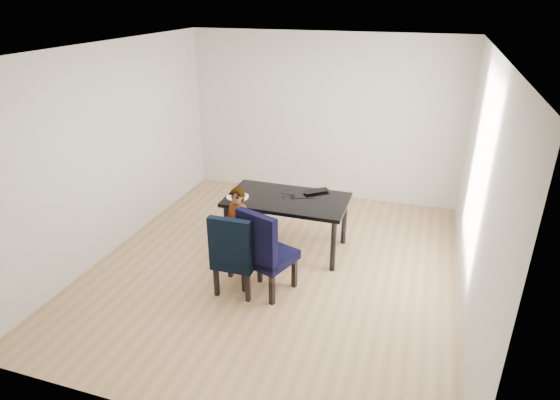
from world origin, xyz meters
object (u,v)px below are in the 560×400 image
(child, at_px, (238,229))
(plate, at_px, (237,197))
(chair_right, at_px, (269,249))
(chair_left, at_px, (238,251))
(laptop, at_px, (315,190))
(dining_table, at_px, (287,223))

(child, distance_m, plate, 0.56)
(chair_right, xyz_separation_m, child, (-0.54, 0.35, 0.01))
(chair_right, relative_size, plate, 3.67)
(chair_left, relative_size, laptop, 2.86)
(plate, bearing_deg, dining_table, 15.39)
(chair_left, bearing_deg, dining_table, 76.10)
(dining_table, bearing_deg, chair_right, -84.45)
(dining_table, bearing_deg, chair_left, -103.12)
(dining_table, bearing_deg, laptop, 50.34)
(chair_left, height_order, chair_right, chair_right)
(chair_left, height_order, child, child)
(chair_right, xyz_separation_m, plate, (-0.73, 0.83, 0.22))
(laptop, bearing_deg, child, 14.72)
(chair_left, xyz_separation_m, plate, (-0.38, 0.93, 0.25))
(dining_table, relative_size, chair_right, 1.49)
(chair_left, relative_size, chair_right, 0.95)
(laptop, bearing_deg, chair_right, 42.66)
(dining_table, distance_m, chair_right, 1.02)
(child, bearing_deg, laptop, 71.65)
(plate, bearing_deg, chair_left, -67.82)
(chair_left, distance_m, chair_right, 0.37)
(child, height_order, plate, child)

